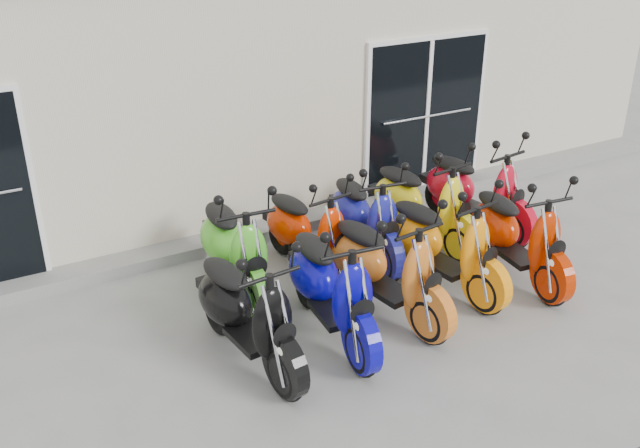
% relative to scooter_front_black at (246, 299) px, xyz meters
% --- Properties ---
extents(ground, '(80.00, 80.00, 0.00)m').
position_rel_scooter_front_black_xyz_m(ground, '(1.33, 0.38, -0.70)').
color(ground, gray).
rests_on(ground, ground).
extents(building, '(14.00, 6.00, 3.20)m').
position_rel_scooter_front_black_xyz_m(building, '(1.33, 5.58, 0.90)').
color(building, beige).
rests_on(building, ground).
extents(front_step, '(14.00, 0.40, 0.15)m').
position_rel_scooter_front_black_xyz_m(front_step, '(1.33, 2.40, -0.63)').
color(front_step, gray).
rests_on(front_step, ground).
extents(door_right, '(2.02, 0.08, 2.22)m').
position_rel_scooter_front_black_xyz_m(door_right, '(3.93, 2.55, 0.56)').
color(door_right, black).
rests_on(door_right, front_step).
extents(scooter_front_black, '(0.87, 1.96, 1.41)m').
position_rel_scooter_front_black_xyz_m(scooter_front_black, '(0.00, 0.00, 0.00)').
color(scooter_front_black, black).
rests_on(scooter_front_black, ground).
extents(scooter_front_blue, '(0.90, 2.02, 1.45)m').
position_rel_scooter_front_black_xyz_m(scooter_front_blue, '(0.90, -0.01, 0.02)').
color(scooter_front_blue, '#09059E').
rests_on(scooter_front_blue, ground).
extents(scooter_front_orange_a, '(0.95, 2.00, 1.42)m').
position_rel_scooter_front_black_xyz_m(scooter_front_orange_a, '(1.60, 0.07, 0.01)').
color(scooter_front_orange_a, orange).
rests_on(scooter_front_orange_a, ground).
extents(scooter_front_orange_b, '(0.93, 1.99, 1.41)m').
position_rel_scooter_front_black_xyz_m(scooter_front_orange_b, '(2.46, 0.21, 0.00)').
color(scooter_front_orange_b, orange).
rests_on(scooter_front_orange_b, ground).
extents(scooter_front_red, '(0.90, 1.96, 1.39)m').
position_rel_scooter_front_black_xyz_m(scooter_front_red, '(3.36, -0.01, -0.01)').
color(scooter_front_red, '#B22200').
rests_on(scooter_front_red, ground).
extents(scooter_back_green, '(0.86, 2.01, 1.45)m').
position_rel_scooter_front_black_xyz_m(scooter_back_green, '(0.39, 1.20, 0.02)').
color(scooter_back_green, '#4CBC27').
rests_on(scooter_back_green, ground).
extents(scooter_back_red, '(0.89, 1.85, 1.32)m').
position_rel_scooter_front_black_xyz_m(scooter_back_red, '(1.35, 1.29, -0.05)').
color(scooter_back_red, red).
rests_on(scooter_back_red, ground).
extents(scooter_back_blue, '(0.87, 1.91, 1.36)m').
position_rel_scooter_front_black_xyz_m(scooter_back_blue, '(2.11, 1.25, -0.02)').
color(scooter_back_blue, navy).
rests_on(scooter_back_blue, ground).
extents(scooter_back_yellow, '(0.97, 2.02, 1.43)m').
position_rel_scooter_front_black_xyz_m(scooter_back_yellow, '(2.93, 1.21, 0.01)').
color(scooter_back_yellow, yellow).
rests_on(scooter_back_yellow, ground).
extents(scooter_back_extra, '(0.97, 2.02, 1.43)m').
position_rel_scooter_front_black_xyz_m(scooter_back_extra, '(3.78, 1.21, 0.01)').
color(scooter_back_extra, red).
rests_on(scooter_back_extra, ground).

